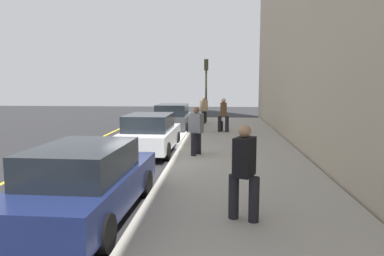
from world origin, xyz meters
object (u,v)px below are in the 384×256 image
at_px(parked_car_navy, 86,182).
at_px(traffic_light_pole, 206,79).
at_px(parked_car_charcoal, 173,118).
at_px(rolling_suitcase, 221,126).
at_px(parked_car_white, 150,134).
at_px(pedestrian_grey_coat, 196,130).
at_px(pedestrian_brown_coat, 223,114).
at_px(pedestrian_black_coat, 244,170).
at_px(pedestrian_tan_coat, 204,109).

xyz_separation_m(parked_car_navy, traffic_light_pole, (16.81, -1.76, 2.13)).
relative_size(parked_car_navy, parked_car_charcoal, 1.11).
bearing_deg(traffic_light_pole, parked_car_navy, 174.01).
height_order(traffic_light_pole, rolling_suitcase, traffic_light_pole).
height_order(parked_car_white, parked_car_charcoal, same).
bearing_deg(pedestrian_grey_coat, pedestrian_brown_coat, -9.42).
xyz_separation_m(parked_car_navy, rolling_suitcase, (12.43, -2.71, -0.35)).
bearing_deg(traffic_light_pole, pedestrian_black_coat, -175.59).
relative_size(pedestrian_brown_coat, traffic_light_pole, 0.43).
relative_size(pedestrian_black_coat, pedestrian_grey_coat, 1.05).
xyz_separation_m(pedestrian_black_coat, pedestrian_tan_coat, (16.06, 1.42, -0.07)).
bearing_deg(pedestrian_black_coat, parked_car_charcoal, 12.75).
height_order(pedestrian_black_coat, pedestrian_tan_coat, pedestrian_black_coat).
relative_size(parked_car_white, rolling_suitcase, 5.01).
bearing_deg(parked_car_white, parked_car_navy, -179.83).
bearing_deg(parked_car_navy, rolling_suitcase, -12.28).
xyz_separation_m(parked_car_navy, pedestrian_grey_coat, (5.89, -1.81, 0.30)).
height_order(parked_car_white, pedestrian_grey_coat, pedestrian_grey_coat).
xyz_separation_m(parked_car_navy, pedestrian_tan_coat, (15.85, -1.66, 0.27)).
bearing_deg(parked_car_charcoal, pedestrian_tan_coat, -31.03).
distance_m(parked_car_charcoal, rolling_suitcase, 2.78).
bearing_deg(traffic_light_pole, parked_car_charcoal, 154.75).
distance_m(parked_car_white, rolling_suitcase, 6.23).
relative_size(parked_car_white, parked_car_charcoal, 1.03).
distance_m(pedestrian_tan_coat, rolling_suitcase, 3.62).
xyz_separation_m(parked_car_white, pedestrian_tan_coat, (9.00, -1.68, 0.28)).
distance_m(parked_car_charcoal, pedestrian_tan_coat, 3.14).
height_order(parked_car_navy, traffic_light_pole, traffic_light_pole).
relative_size(parked_car_navy, pedestrian_black_coat, 2.64).
bearing_deg(traffic_light_pole, pedestrian_tan_coat, 173.86).
bearing_deg(pedestrian_brown_coat, rolling_suitcase, 18.73).
distance_m(pedestrian_grey_coat, rolling_suitcase, 6.64).
height_order(parked_car_charcoal, traffic_light_pole, traffic_light_pole).
xyz_separation_m(pedestrian_grey_coat, pedestrian_tan_coat, (9.96, 0.14, -0.02)).
relative_size(parked_car_white, traffic_light_pole, 1.09).
bearing_deg(pedestrian_tan_coat, rolling_suitcase, -162.98).
bearing_deg(pedestrian_tan_coat, parked_car_charcoal, 148.97).
relative_size(pedestrian_grey_coat, pedestrian_brown_coat, 0.98).
distance_m(pedestrian_black_coat, rolling_suitcase, 12.67).
distance_m(parked_car_navy, pedestrian_grey_coat, 6.17).
relative_size(traffic_light_pole, rolling_suitcase, 4.58).
height_order(parked_car_navy, pedestrian_brown_coat, pedestrian_brown_coat).
bearing_deg(pedestrian_brown_coat, pedestrian_grey_coat, 170.58).
bearing_deg(parked_car_white, pedestrian_grey_coat, -117.60).
bearing_deg(parked_car_charcoal, pedestrian_grey_coat, -166.41).
relative_size(parked_car_navy, pedestrian_tan_coat, 2.85).
xyz_separation_m(parked_car_white, pedestrian_grey_coat, (-0.95, -1.83, 0.30)).
bearing_deg(parked_car_navy, parked_car_white, 0.17).
xyz_separation_m(pedestrian_black_coat, pedestrian_brown_coat, (12.28, 0.25, -0.03)).
relative_size(pedestrian_black_coat, rolling_suitcase, 2.05).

